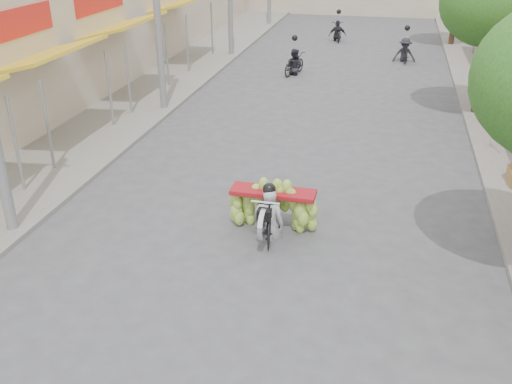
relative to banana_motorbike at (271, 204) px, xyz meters
The scene contains 10 objects.
ground 4.36m from the banana_motorbike, 91.89° to the right, with size 120.00×120.00×0.00m, color #4B4C50.
sidewalk_left 12.88m from the banana_motorbike, 123.73° to the left, with size 4.00×60.00×0.12m, color gray.
shophouse_row_left 15.68m from the banana_motorbike, 141.41° to the left, with size 9.77×40.00×6.00m.
street_tree_mid 11.45m from the banana_motorbike, 61.54° to the left, with size 3.40×3.40×5.25m.
produce_crate_far 13.17m from the banana_motorbike, 62.62° to the left, with size 1.20×0.88×1.16m.
banana_motorbike is the anchor object (origin of this frame).
pedestrian 12.94m from the banana_motorbike, 61.92° to the left, with size 0.88×0.81×1.54m.
bg_motorbike_a 13.97m from the banana_motorbike, 97.78° to the left, with size 1.05×1.75×1.95m.
bg_motorbike_b 17.64m from the banana_motorbike, 80.79° to the left, with size 1.11×1.79×1.95m.
bg_motorbike_c 21.69m from the banana_motorbike, 92.11° to the left, with size 1.06×1.79×1.95m.
Camera 1 is at (2.35, -6.44, 6.33)m, focal length 40.00 mm.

